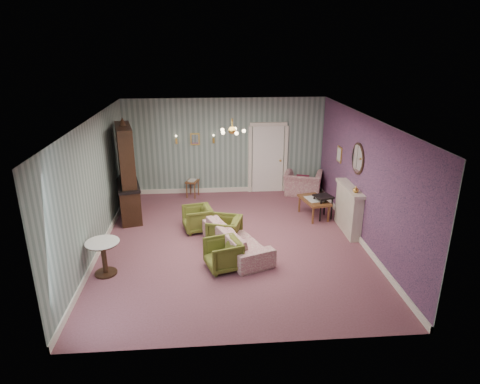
{
  "coord_description": "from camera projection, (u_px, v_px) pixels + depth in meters",
  "views": [
    {
      "loc": [
        -0.53,
        -8.72,
        4.41
      ],
      "look_at": [
        0.2,
        0.4,
        1.1
      ],
      "focal_mm": 31.02,
      "sensor_mm": 36.0,
      "label": 1
    }
  ],
  "objects": [
    {
      "name": "chandelier",
      "position": [
        232.0,
        131.0,
        8.82
      ],
      "size": [
        0.56,
        0.56,
        0.36
      ],
      "primitive_type": null,
      "color": "gold",
      "rests_on": "ceiling"
    },
    {
      "name": "nesting_table",
      "position": [
        193.0,
        188.0,
        12.5
      ],
      "size": [
        0.44,
        0.5,
        0.55
      ],
      "primitive_type": null,
      "rotation": [
        0.0,
        0.0,
        -0.31
      ],
      "color": "brown",
      "rests_on": "floor"
    },
    {
      "name": "framed_print",
      "position": [
        339.0,
        154.0,
        11.04
      ],
      "size": [
        0.04,
        0.34,
        0.42
      ],
      "primitive_type": null,
      "color": "gold",
      "rests_on": "wall_right"
    },
    {
      "name": "wall_back",
      "position": [
        225.0,
        147.0,
        12.51
      ],
      "size": [
        6.0,
        0.0,
        6.0
      ],
      "primitive_type": "plane",
      "rotation": [
        1.57,
        0.0,
        0.0
      ],
      "color": "slate",
      "rests_on": "ground"
    },
    {
      "name": "wall_left",
      "position": [
        95.0,
        187.0,
        9.0
      ],
      "size": [
        0.0,
        7.0,
        7.0
      ],
      "primitive_type": "plane",
      "rotation": [
        1.57,
        0.0,
        1.57
      ],
      "color": "slate",
      "rests_on": "ground"
    },
    {
      "name": "sofa_chintz",
      "position": [
        237.0,
        234.0,
        9.17
      ],
      "size": [
        1.34,
        2.19,
        0.82
      ],
      "primitive_type": "imported",
      "rotation": [
        0.0,
        0.0,
        1.94
      ],
      "color": "#8F3954",
      "rests_on": "floor"
    },
    {
      "name": "mantel_vase",
      "position": [
        356.0,
        189.0,
        9.51
      ],
      "size": [
        0.15,
        0.15,
        0.15
      ],
      "primitive_type": "imported",
      "color": "gold",
      "rests_on": "fireplace"
    },
    {
      "name": "olive_chair_a",
      "position": [
        223.0,
        253.0,
        8.48
      ],
      "size": [
        0.8,
        0.83,
        0.7
      ],
      "primitive_type": "imported",
      "rotation": [
        0.0,
        0.0,
        -1.27
      ],
      "color": "brown",
      "rests_on": "floor"
    },
    {
      "name": "sconce_left",
      "position": [
        176.0,
        140.0,
        12.26
      ],
      "size": [
        0.16,
        0.12,
        0.3
      ],
      "primitive_type": null,
      "color": "gold",
      "rests_on": "wall_back"
    },
    {
      "name": "olive_chair_b",
      "position": [
        224.0,
        230.0,
        9.51
      ],
      "size": [
        0.84,
        0.87,
        0.73
      ],
      "primitive_type": "imported",
      "rotation": [
        0.0,
        0.0,
        -1.87
      ],
      "color": "brown",
      "rests_on": "floor"
    },
    {
      "name": "coffee_table",
      "position": [
        314.0,
        208.0,
        11.05
      ],
      "size": [
        0.75,
        1.09,
        0.51
      ],
      "primitive_type": null,
      "rotation": [
        0.0,
        0.0,
        0.21
      ],
      "color": "brown",
      "rests_on": "floor"
    },
    {
      "name": "wall_right",
      "position": [
        364.0,
        180.0,
        9.45
      ],
      "size": [
        0.0,
        7.0,
        7.0
      ],
      "primitive_type": "plane",
      "rotation": [
        1.57,
        0.0,
        -1.57
      ],
      "color": "slate",
      "rests_on": "ground"
    },
    {
      "name": "wingback_chair",
      "position": [
        303.0,
        179.0,
        12.61
      ],
      "size": [
        1.27,
        1.03,
        0.96
      ],
      "primitive_type": "imported",
      "rotation": [
        0.0,
        0.0,
        2.81
      ],
      "color": "#8F3954",
      "rests_on": "floor"
    },
    {
      "name": "wall_front",
      "position": [
        248.0,
        261.0,
        5.94
      ],
      "size": [
        6.0,
        0.0,
        6.0
      ],
      "primitive_type": "plane",
      "rotation": [
        -1.57,
        0.0,
        0.0
      ],
      "color": "slate",
      "rests_on": "ground"
    },
    {
      "name": "door",
      "position": [
        268.0,
        158.0,
        12.69
      ],
      "size": [
        1.12,
        0.12,
        2.16
      ],
      "primitive_type": null,
      "color": "white",
      "rests_on": "floor"
    },
    {
      "name": "pedestal_table",
      "position": [
        104.0,
        258.0,
        8.26
      ],
      "size": [
        0.78,
        0.78,
        0.73
      ],
      "primitive_type": null,
      "rotation": [
        0.0,
        0.0,
        0.19
      ],
      "color": "black",
      "rests_on": "floor"
    },
    {
      "name": "side_table_black",
      "position": [
        323.0,
        207.0,
        10.93
      ],
      "size": [
        0.53,
        0.53,
        0.64
      ],
      "primitive_type": null,
      "rotation": [
        0.0,
        0.0,
        0.3
      ],
      "color": "black",
      "rests_on": "floor"
    },
    {
      "name": "floor",
      "position": [
        233.0,
        242.0,
        9.72
      ],
      "size": [
        7.0,
        7.0,
        0.0
      ],
      "primitive_type": "plane",
      "color": "#7F4A57",
      "rests_on": "ground"
    },
    {
      "name": "burgundy_cushion",
      "position": [
        303.0,
        181.0,
        12.47
      ],
      "size": [
        0.41,
        0.28,
        0.39
      ],
      "primitive_type": "cube",
      "rotation": [
        0.17,
        0.0,
        -0.35
      ],
      "color": "maroon",
      "rests_on": "wingback_chair"
    },
    {
      "name": "sconce_right",
      "position": [
        214.0,
        139.0,
        12.34
      ],
      "size": [
        0.16,
        0.12,
        0.3
      ],
      "primitive_type": null,
      "color": "gold",
      "rests_on": "wall_back"
    },
    {
      "name": "olive_chair_c",
      "position": [
        197.0,
        218.0,
        10.22
      ],
      "size": [
        0.75,
        0.78,
        0.68
      ],
      "primitive_type": "imported",
      "rotation": [
        0.0,
        0.0,
        -1.35
      ],
      "color": "brown",
      "rests_on": "floor"
    },
    {
      "name": "gilt_mirror_back",
      "position": [
        195.0,
        139.0,
        12.32
      ],
      "size": [
        0.28,
        0.06,
        0.36
      ],
      "primitive_type": null,
      "color": "gold",
      "rests_on": "wall_back"
    },
    {
      "name": "dresser",
      "position": [
        126.0,
        170.0,
        10.72
      ],
      "size": [
        0.89,
        1.65,
        2.6
      ],
      "primitive_type": null,
      "rotation": [
        0.0,
        0.0,
        0.24
      ],
      "color": "black",
      "rests_on": "floor"
    },
    {
      "name": "ceiling",
      "position": [
        232.0,
        118.0,
        8.73
      ],
      "size": [
        7.0,
        7.0,
        0.0
      ],
      "primitive_type": "plane",
      "rotation": [
        3.14,
        0.0,
        0.0
      ],
      "color": "white",
      "rests_on": "ground"
    },
    {
      "name": "wall_right_floral",
      "position": [
        363.0,
        180.0,
        9.45
      ],
      "size": [
        0.0,
        7.0,
        7.0
      ],
      "primitive_type": "plane",
      "rotation": [
        1.57,
        0.0,
        -1.57
      ],
      "color": "#A2517D",
      "rests_on": "ground"
    },
    {
      "name": "oval_mirror",
      "position": [
        358.0,
        159.0,
        9.68
      ],
      "size": [
        0.04,
        0.76,
        0.84
      ],
      "primitive_type": null,
      "color": "white",
      "rests_on": "wall_right"
    },
    {
      "name": "fireplace",
      "position": [
        348.0,
        209.0,
        10.11
      ],
      "size": [
        0.3,
        1.4,
        1.16
      ],
      "primitive_type": null,
      "color": "beige",
      "rests_on": "floor"
    }
  ]
}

